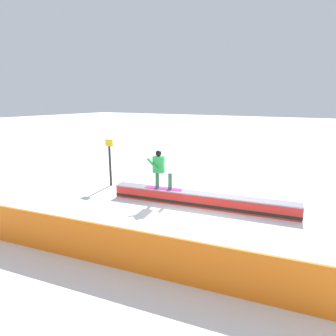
# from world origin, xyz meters

# --- Properties ---
(ground_plane) EXTENTS (120.00, 120.00, 0.00)m
(ground_plane) POSITION_xyz_m (0.00, 0.00, 0.00)
(ground_plane) COLOR white
(grind_box) EXTENTS (6.71, 1.53, 0.50)m
(grind_box) POSITION_xyz_m (0.00, 0.00, 0.23)
(grind_box) COLOR red
(grind_box) RESTS_ON ground_plane
(snowboarder) EXTENTS (1.43, 0.62, 1.45)m
(snowboarder) POSITION_xyz_m (1.55, 0.25, 1.29)
(snowboarder) COLOR #BD218C
(snowboarder) RESTS_ON grind_box
(safety_fence) EXTENTS (9.00, 1.47, 1.02)m
(safety_fence) POSITION_xyz_m (0.00, 4.48, 0.51)
(safety_fence) COLOR orange
(safety_fence) RESTS_ON ground_plane
(trail_marker) EXTENTS (0.40, 0.10, 2.08)m
(trail_marker) POSITION_xyz_m (4.52, -0.34, 1.11)
(trail_marker) COLOR #262628
(trail_marker) RESTS_ON ground_plane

